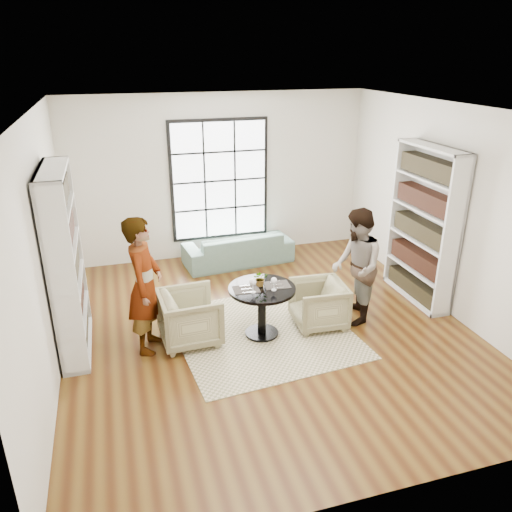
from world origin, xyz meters
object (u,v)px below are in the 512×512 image
object	(u,v)px
person_left	(145,285)
wine_glass_right	(274,281)
sofa	(238,248)
wine_glass_left	(253,282)
armchair_left	(190,317)
person_right	(356,267)
pedestal_table	(262,301)
armchair_right	(318,304)
flower_centerpiece	(260,278)

from	to	relation	value
person_left	wine_glass_right	distance (m)	1.66
sofa	wine_glass_left	xyz separation A→B (m)	(-0.49, -2.68, 0.58)
armchair_left	person_right	world-z (taller)	person_right
pedestal_table	person_left	size ratio (longest dim) A/B	0.50
sofa	wine_glass_right	distance (m)	2.75
armchair_right	wine_glass_left	xyz separation A→B (m)	(-1.01, -0.14, 0.54)
person_right	wine_glass_right	size ratio (longest dim) A/B	9.06
pedestal_table	armchair_right	xyz separation A→B (m)	(0.85, 0.03, -0.20)
person_left	flower_centerpiece	xyz separation A→B (m)	(1.51, -0.06, -0.08)
person_right	flower_centerpiece	distance (m)	1.40
person_left	person_right	xyz separation A→B (m)	(2.91, -0.09, -0.07)
armchair_left	person_right	distance (m)	2.41
wine_glass_left	pedestal_table	bearing A→B (deg)	34.48
armchair_right	armchair_left	bearing A→B (deg)	-89.12
pedestal_table	armchair_right	distance (m)	0.87
person_left	armchair_right	bearing A→B (deg)	-74.48
person_right	sofa	bearing A→B (deg)	-141.22
flower_centerpiece	armchair_left	bearing A→B (deg)	176.62
pedestal_table	wine_glass_right	world-z (taller)	wine_glass_right
person_left	wine_glass_left	distance (m)	1.38
person_right	person_left	bearing A→B (deg)	-75.81
sofa	wine_glass_left	world-z (taller)	wine_glass_left
armchair_left	wine_glass_left	xyz separation A→B (m)	(0.81, -0.23, 0.51)
flower_centerpiece	wine_glass_right	bearing A→B (deg)	-54.27
person_right	armchair_right	bearing A→B (deg)	-74.11
armchair_left	wine_glass_right	world-z (taller)	wine_glass_right
flower_centerpiece	armchair_right	bearing A→B (deg)	-2.02
sofa	armchair_right	size ratio (longest dim) A/B	2.73
person_right	flower_centerpiece	bearing A→B (deg)	-75.33
wine_glass_left	wine_glass_right	size ratio (longest dim) A/B	1.09
pedestal_table	wine_glass_right	distance (m)	0.37
sofa	person_right	bearing A→B (deg)	107.20
armchair_right	flower_centerpiece	distance (m)	0.99
pedestal_table	person_right	bearing A→B (deg)	1.33
pedestal_table	sofa	size ratio (longest dim) A/B	0.46
armchair_right	flower_centerpiece	size ratio (longest dim) A/B	3.36
armchair_right	sofa	bearing A→B (deg)	-164.79
person_left	pedestal_table	bearing A→B (deg)	-76.88
pedestal_table	person_right	world-z (taller)	person_right
wine_glass_right	flower_centerpiece	world-z (taller)	flower_centerpiece
wine_glass_right	wine_glass_left	bearing A→B (deg)	177.93
person_right	wine_glass_left	world-z (taller)	person_right
flower_centerpiece	wine_glass_left	bearing A→B (deg)	-132.21
sofa	armchair_left	xyz separation A→B (m)	(-1.29, -2.45, 0.07)
armchair_right	person_right	bearing A→B (deg)	93.62
pedestal_table	armchair_left	bearing A→B (deg)	172.96
sofa	person_left	xyz separation A→B (m)	(-1.84, -2.45, 0.62)
wine_glass_right	sofa	bearing A→B (deg)	85.71
person_right	wine_glass_right	world-z (taller)	person_right
armchair_left	person_left	size ratio (longest dim) A/B	0.43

